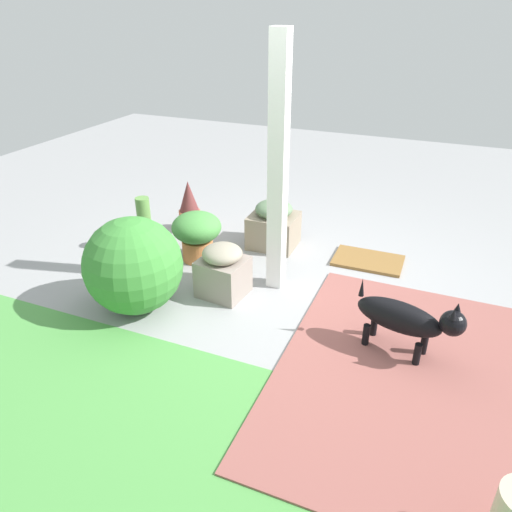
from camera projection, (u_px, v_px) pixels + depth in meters
The scene contains 12 objects.
ground_plane at pixel (301, 297), 4.27m from camera, with size 12.00×12.00×0.00m, color #97989A.
brick_path at pixel (412, 379), 3.33m from camera, with size 1.80×2.40×0.02m, color #92534C.
lawn_patch at pixel (46, 503), 2.51m from camera, with size 5.20×2.80×0.01m, color #509947.
porch_pillar at pixel (278, 171), 3.96m from camera, with size 0.14×0.14×2.15m, color white.
stone_planter_nearest at pixel (274, 225), 5.06m from camera, with size 0.49×0.44×0.50m.
stone_planter_mid at pixel (223, 270), 4.21m from camera, with size 0.42×0.40×0.48m.
round_shrub at pixel (133, 266), 3.93m from camera, with size 0.81×0.81×0.81m, color #3A8535.
terracotta_pot_broad at pixel (197, 232), 4.75m from camera, with size 0.49×0.49×0.50m.
terracotta_pot_spiky at pixel (189, 208), 5.38m from camera, with size 0.24×0.24×0.58m.
terracotta_pot_tall at pixel (146, 232), 4.98m from camera, with size 0.25×0.25×0.57m.
dog at pixel (406, 318), 3.44m from camera, with size 0.77×0.34×0.53m.
doormat at pixel (368, 260), 4.83m from camera, with size 0.67×0.44×0.03m, color olive.
Camera 1 is at (-1.03, 3.48, 2.30)m, focal length 34.09 mm.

